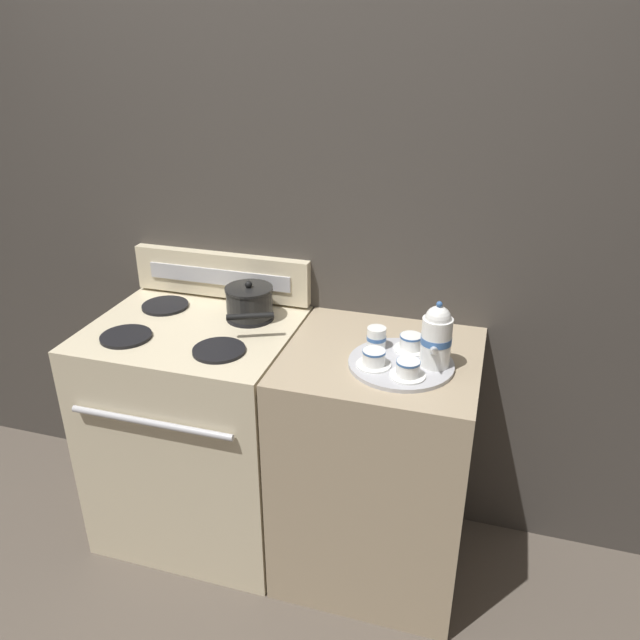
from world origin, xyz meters
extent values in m
plane|color=brown|center=(0.00, 0.00, 0.00)|extent=(6.00, 6.00, 0.00)
cube|color=#423D38|center=(0.00, 0.34, 1.10)|extent=(6.00, 0.05, 2.20)
cube|color=beige|center=(-0.34, 0.00, 0.47)|extent=(0.76, 0.63, 0.93)
cylinder|color=silver|center=(-0.34, -0.33, 0.73)|extent=(0.61, 0.02, 0.02)
cylinder|color=black|center=(-0.52, 0.14, 0.94)|extent=(0.18, 0.18, 0.01)
cylinder|color=black|center=(-0.16, 0.14, 0.94)|extent=(0.18, 0.18, 0.01)
cylinder|color=black|center=(-0.52, -0.14, 0.94)|extent=(0.18, 0.18, 0.01)
cylinder|color=black|center=(-0.16, -0.14, 0.94)|extent=(0.18, 0.18, 0.01)
cube|color=beige|center=(-0.34, 0.29, 1.03)|extent=(0.75, 0.05, 0.18)
cube|color=#B7B7BC|center=(-0.34, 0.26, 1.03)|extent=(0.61, 0.01, 0.06)
cube|color=tan|center=(0.39, 0.00, 0.47)|extent=(0.67, 0.63, 0.93)
cylinder|color=black|center=(-0.16, 0.14, 1.00)|extent=(0.18, 0.18, 0.11)
cylinder|color=black|center=(-0.16, 0.14, 1.05)|extent=(0.18, 0.18, 0.01)
sphere|color=black|center=(-0.16, 0.14, 1.07)|extent=(0.03, 0.03, 0.03)
cylinder|color=black|center=(-0.09, -0.02, 1.02)|extent=(0.16, 0.09, 0.02)
cylinder|color=#B2B2B7|center=(0.46, -0.06, 0.94)|extent=(0.35, 0.35, 0.01)
cylinder|color=white|center=(0.57, -0.04, 1.03)|extent=(0.10, 0.10, 0.17)
cylinder|color=#38609E|center=(0.57, -0.04, 1.04)|extent=(0.10, 0.10, 0.02)
sphere|color=white|center=(0.57, -0.04, 1.11)|extent=(0.08, 0.08, 0.08)
sphere|color=#38609E|center=(0.57, -0.04, 1.16)|extent=(0.02, 0.02, 0.02)
cone|color=white|center=(0.57, -0.12, 1.04)|extent=(0.03, 0.07, 0.06)
cylinder|color=white|center=(0.38, -0.11, 0.95)|extent=(0.12, 0.12, 0.01)
cylinder|color=white|center=(0.38, -0.11, 0.98)|extent=(0.07, 0.07, 0.05)
cylinder|color=#38609E|center=(0.38, -0.11, 1.00)|extent=(0.08, 0.08, 0.01)
cylinder|color=white|center=(0.50, -0.14, 0.95)|extent=(0.12, 0.12, 0.01)
cylinder|color=white|center=(0.50, -0.14, 0.98)|extent=(0.07, 0.07, 0.05)
cylinder|color=#38609E|center=(0.50, -0.14, 1.00)|extent=(0.08, 0.08, 0.01)
cylinder|color=white|center=(0.48, 0.04, 0.95)|extent=(0.12, 0.12, 0.01)
cylinder|color=white|center=(0.48, 0.04, 0.98)|extent=(0.07, 0.07, 0.05)
cylinder|color=#38609E|center=(0.48, 0.04, 1.00)|extent=(0.08, 0.08, 0.01)
cylinder|color=white|center=(0.36, 0.02, 0.98)|extent=(0.07, 0.07, 0.07)
cylinder|color=#38609E|center=(0.36, 0.02, 0.98)|extent=(0.07, 0.07, 0.01)
camera|label=1|loc=(0.72, -1.86, 1.96)|focal=35.00mm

